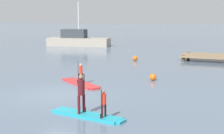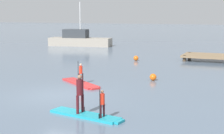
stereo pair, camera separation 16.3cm
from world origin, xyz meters
TOP-DOWN VIEW (x-y plane):
  - ground_plane at (0.00, 0.00)m, footprint 240.00×240.00m
  - paddleboard_near at (-0.24, 2.82)m, footprint 3.21×2.51m
  - paddler_child_solo at (-0.24, 2.80)m, footprint 0.28×0.34m
  - paddleboard_far at (2.88, -2.64)m, footprint 3.25×1.22m
  - paddler_adult at (2.58, -2.58)m, footprint 0.31×0.49m
  - paddler_child_front at (3.62, -2.78)m, footprint 0.21×0.38m
  - fishing_boat_green_midground at (-11.55, 23.84)m, footprint 8.03×3.30m
  - mooring_buoy_near at (3.27, 5.46)m, footprint 0.41×0.41m
  - mooring_buoy_mid at (-0.53, 13.51)m, footprint 0.43×0.43m

SIDE VIEW (x-z plane):
  - ground_plane at x=0.00m, z-range 0.00..0.00m
  - paddleboard_near at x=-0.24m, z-range 0.00..0.10m
  - paddleboard_far at x=2.88m, z-range 0.00..0.10m
  - mooring_buoy_near at x=3.27m, z-range 0.00..0.41m
  - mooring_buoy_mid at x=-0.53m, z-range 0.00..0.43m
  - paddler_child_front at x=3.62m, z-range 0.13..1.24m
  - paddler_child_solo at x=-0.24m, z-range 0.10..1.33m
  - fishing_boat_green_midground at x=-11.55m, z-range -1.98..3.48m
  - paddler_adult at x=2.58m, z-range 0.21..1.74m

